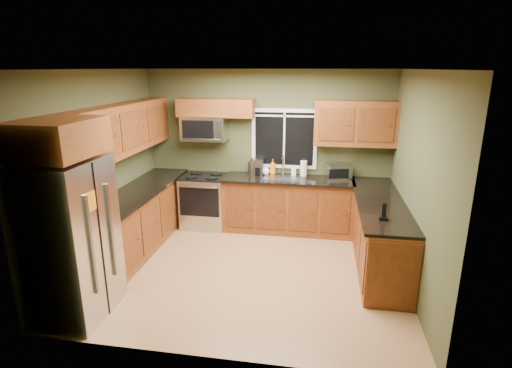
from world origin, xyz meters
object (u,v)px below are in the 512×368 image
(kettle, at_px, (253,167))
(cordless_phone, at_px, (384,215))
(range, at_px, (205,201))
(soap_bottle_c, at_px, (266,170))
(microwave, at_px, (204,128))
(soap_bottle_a, at_px, (273,167))
(coffee_maker, at_px, (258,167))
(toaster_oven, at_px, (339,172))
(soap_bottle_b, at_px, (294,170))
(refrigerator, at_px, (71,240))
(paper_towel_roll, at_px, (304,168))

(kettle, distance_m, cordless_phone, 2.69)
(range, height_order, soap_bottle_c, soap_bottle_c)
(microwave, distance_m, soap_bottle_a, 1.34)
(soap_bottle_c, height_order, cordless_phone, cordless_phone)
(coffee_maker, bearing_deg, toaster_oven, -1.44)
(toaster_oven, xyz_separation_m, coffee_maker, (-1.36, 0.03, 0.01))
(soap_bottle_a, bearing_deg, range, -168.86)
(range, xyz_separation_m, soap_bottle_b, (1.53, 0.23, 0.56))
(refrigerator, height_order, soap_bottle_b, refrigerator)
(paper_towel_roll, relative_size, soap_bottle_b, 1.69)
(kettle, xyz_separation_m, soap_bottle_a, (0.35, 0.05, -0.00))
(toaster_oven, height_order, soap_bottle_b, toaster_oven)
(microwave, xyz_separation_m, kettle, (0.82, 0.04, -0.66))
(microwave, bearing_deg, range, -89.98)
(toaster_oven, height_order, cordless_phone, toaster_oven)
(coffee_maker, relative_size, paper_towel_roll, 0.95)
(toaster_oven, xyz_separation_m, soap_bottle_a, (-1.11, 0.09, 0.01))
(refrigerator, bearing_deg, kettle, 62.87)
(refrigerator, relative_size, soap_bottle_b, 10.49)
(range, height_order, coffee_maker, coffee_maker)
(kettle, bearing_deg, toaster_oven, -1.74)
(refrigerator, distance_m, toaster_oven, 4.16)
(soap_bottle_c, bearing_deg, soap_bottle_b, 4.10)
(soap_bottle_c, bearing_deg, microwave, -176.74)
(refrigerator, distance_m, soap_bottle_b, 3.73)
(microwave, relative_size, kettle, 2.62)
(kettle, height_order, soap_bottle_c, kettle)
(kettle, height_order, paper_towel_roll, same)
(range, relative_size, soap_bottle_c, 5.36)
(coffee_maker, bearing_deg, soap_bottle_a, 13.94)
(coffee_maker, bearing_deg, microwave, -177.90)
(paper_towel_roll, height_order, soap_bottle_a, paper_towel_roll)
(cordless_phone, bearing_deg, toaster_oven, 104.78)
(soap_bottle_b, relative_size, soap_bottle_c, 0.98)
(paper_towel_roll, height_order, soap_bottle_b, paper_towel_roll)
(soap_bottle_c, relative_size, cordless_phone, 0.81)
(refrigerator, distance_m, soap_bottle_c, 3.44)
(soap_bottle_a, bearing_deg, kettle, -171.81)
(paper_towel_roll, bearing_deg, soap_bottle_b, 173.29)
(refrigerator, xyz_separation_m, soap_bottle_c, (1.74, 2.97, 0.13))
(coffee_maker, relative_size, soap_bottle_c, 1.57)
(soap_bottle_a, bearing_deg, cordless_phone, -50.25)
(microwave, height_order, toaster_oven, microwave)
(range, relative_size, soap_bottle_a, 3.52)
(coffee_maker, xyz_separation_m, soap_bottle_c, (0.12, 0.03, -0.04))
(coffee_maker, height_order, kettle, kettle)
(coffee_maker, bearing_deg, kettle, 174.39)
(range, xyz_separation_m, soap_bottle_c, (1.05, 0.20, 0.56))
(microwave, relative_size, soap_bottle_c, 4.35)
(range, distance_m, soap_bottle_b, 1.64)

